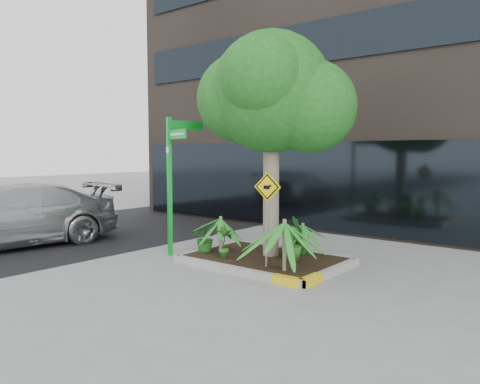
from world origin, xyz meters
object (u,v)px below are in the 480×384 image
Objects in this scene: street_sign_post at (173,171)px; parked_car at (7,216)px; cattle_sign at (268,203)px; tree at (272,93)px.

parked_car is at bearing -134.64° from street_sign_post.
street_sign_post is at bearing 171.05° from cattle_sign.
tree is at bearing 111.44° from cattle_sign.
tree is 0.92× the size of parked_car.
parked_car is at bearing -172.34° from cattle_sign.
street_sign_post is at bearing -157.37° from tree.
tree is 2.70× the size of cattle_sign.
cattle_sign is (2.65, 0.01, -0.57)m from street_sign_post.
tree is 1.57× the size of street_sign_post.
tree is at bearing 35.54° from parked_car.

